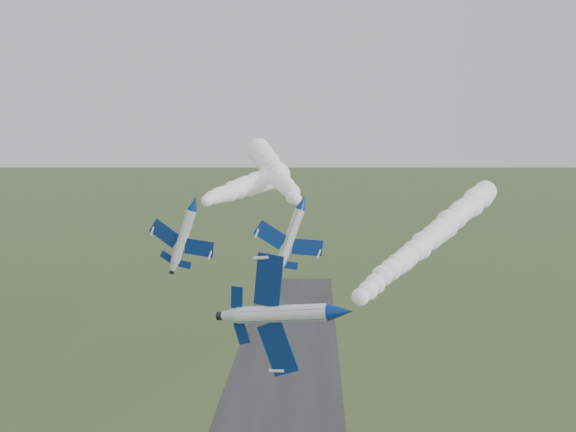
% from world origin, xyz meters
% --- Properties ---
extents(jet_lead, '(7.58, 13.64, 11.52)m').
position_xyz_m(jet_lead, '(8.76, -8.98, 35.53)').
color(jet_lead, silver).
extents(smoke_trail_jet_lead, '(30.81, 73.20, 4.48)m').
position_xyz_m(smoke_trail_jet_lead, '(25.43, 29.87, 37.69)').
color(smoke_trail_jet_lead, white).
extents(jet_pair_left, '(9.58, 11.94, 3.99)m').
position_xyz_m(jet_pair_left, '(-10.70, 23.56, 41.83)').
color(jet_pair_left, silver).
extents(smoke_trail_jet_pair_left, '(15.67, 53.27, 5.05)m').
position_xyz_m(smoke_trail_jet_pair_left, '(-5.55, 52.57, 42.27)').
color(smoke_trail_jet_pair_left, white).
extents(jet_pair_right, '(9.62, 11.98, 4.01)m').
position_xyz_m(jet_pair_right, '(4.65, 23.16, 42.07)').
color(jet_pair_right, silver).
extents(smoke_trail_jet_pair_right, '(20.79, 72.75, 5.56)m').
position_xyz_m(smoke_trail_jet_pair_right, '(-2.15, 61.75, 44.73)').
color(smoke_trail_jet_pair_right, white).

